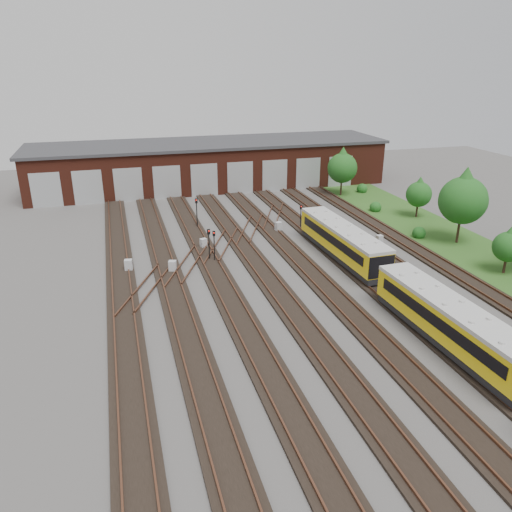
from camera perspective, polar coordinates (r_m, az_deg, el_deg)
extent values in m
plane|color=#43403E|center=(38.67, 6.48, -5.34)|extent=(120.00, 120.00, 0.00)
cube|color=black|center=(36.14, -14.73, -7.86)|extent=(2.40, 70.00, 0.18)
cube|color=brown|center=(36.07, -15.90, -7.74)|extent=(0.10, 70.00, 0.15)
cube|color=brown|center=(36.06, -13.62, -7.51)|extent=(0.10, 70.00, 0.15)
cube|color=black|center=(36.32, -8.40, -7.17)|extent=(2.40, 70.00, 0.18)
cube|color=brown|center=(36.18, -9.54, -7.07)|extent=(0.10, 70.00, 0.15)
cube|color=brown|center=(36.32, -7.28, -6.81)|extent=(0.10, 70.00, 0.15)
cube|color=black|center=(36.94, -2.21, -6.41)|extent=(2.40, 70.00, 0.18)
cube|color=brown|center=(36.72, -3.31, -6.33)|extent=(0.10, 70.00, 0.15)
cube|color=brown|center=(37.02, -1.13, -6.05)|extent=(0.10, 70.00, 0.15)
cube|color=black|center=(37.97, 3.68, -5.62)|extent=(2.40, 70.00, 0.18)
cube|color=brown|center=(37.68, 2.65, -5.54)|extent=(0.10, 70.00, 0.15)
cube|color=brown|center=(38.12, 4.71, -5.26)|extent=(0.10, 70.00, 0.15)
cube|color=black|center=(39.38, 9.19, -4.82)|extent=(2.40, 70.00, 0.18)
cube|color=brown|center=(39.03, 8.25, -4.75)|extent=(0.10, 70.00, 0.15)
cube|color=brown|center=(39.60, 10.15, -4.47)|extent=(0.10, 70.00, 0.15)
cube|color=black|center=(41.14, 14.27, -4.05)|extent=(2.40, 70.00, 0.18)
cube|color=brown|center=(40.73, 13.41, -3.98)|extent=(0.10, 70.00, 0.15)
cube|color=brown|center=(41.42, 15.15, -3.71)|extent=(0.10, 70.00, 0.15)
cube|color=black|center=(43.19, 18.88, -3.31)|extent=(2.40, 70.00, 0.18)
cube|color=brown|center=(42.74, 18.11, -3.24)|extent=(0.10, 70.00, 0.15)
cube|color=brown|center=(43.53, 19.69, -2.99)|extent=(0.10, 70.00, 0.15)
cube|color=black|center=(45.51, 23.05, -2.63)|extent=(2.40, 70.00, 0.18)
cube|color=brown|center=(45.01, 22.37, -2.56)|extent=(0.10, 70.00, 0.15)
cube|color=brown|center=(45.89, 23.78, -2.33)|extent=(0.10, 70.00, 0.15)
cube|color=brown|center=(45.46, -7.72, -0.81)|extent=(5.40, 9.62, 0.15)
cube|color=brown|center=(49.77, -3.89, 1.36)|extent=(5.40, 9.62, 0.15)
cube|color=brown|center=(54.34, -0.67, 3.17)|extent=(5.40, 9.62, 0.15)
cube|color=brown|center=(41.47, -12.34, -3.40)|extent=(5.40, 9.62, 0.15)
cube|color=brown|center=(59.09, 2.04, 4.68)|extent=(5.40, 9.62, 0.15)
cube|color=#501F14|center=(74.41, -5.27, 10.32)|extent=(50.00, 12.00, 6.00)
cube|color=#323235|center=(73.86, -5.36, 12.72)|extent=(51.00, 12.50, 0.40)
cube|color=#A3A6A8|center=(67.94, -22.86, 6.95)|extent=(3.60, 0.12, 4.40)
cube|color=#A3A6A8|center=(67.51, -18.64, 7.43)|extent=(3.60, 0.12, 4.40)
cube|color=#A3A6A8|center=(67.45, -14.38, 7.87)|extent=(3.60, 0.12, 4.40)
cube|color=#A3A6A8|center=(67.76, -10.12, 8.27)|extent=(3.60, 0.12, 4.40)
cube|color=#A3A6A8|center=(68.43, -5.92, 8.62)|extent=(3.60, 0.12, 4.40)
cube|color=#A3A6A8|center=(69.46, -1.82, 8.92)|extent=(3.60, 0.12, 4.40)
cube|color=#A3A6A8|center=(70.82, 2.15, 9.16)|extent=(3.60, 0.12, 4.40)
cube|color=#A3A6A8|center=(72.51, 5.96, 9.35)|extent=(3.60, 0.12, 4.40)
cube|color=#A3A6A8|center=(74.49, 9.59, 9.50)|extent=(3.60, 0.12, 4.40)
cube|color=#2B4F1A|center=(55.76, 20.85, 1.95)|extent=(8.00, 55.00, 0.05)
cube|color=black|center=(34.91, 21.08, -8.82)|extent=(2.52, 13.73, 0.55)
cube|color=#E0B70C|center=(34.31, 21.36, -6.97)|extent=(2.80, 13.74, 2.01)
cube|color=#B9B8B4|center=(33.81, 21.62, -5.27)|extent=(2.89, 13.74, 0.27)
cube|color=black|center=(33.51, 19.79, -7.01)|extent=(0.43, 12.03, 0.77)
cube|color=black|center=(34.94, 22.96, -6.27)|extent=(0.43, 12.03, 0.77)
cube|color=black|center=(47.16, 9.73, 0.37)|extent=(2.52, 13.73, 0.55)
cube|color=#E0B70C|center=(46.72, 9.83, 1.83)|extent=(2.80, 13.74, 2.01)
cube|color=#B9B8B4|center=(46.36, 9.92, 3.15)|extent=(2.89, 13.74, 0.27)
cube|color=black|center=(46.12, 8.52, 1.95)|extent=(0.43, 12.03, 0.77)
cube|color=black|center=(47.20, 11.15, 2.23)|extent=(0.43, 12.03, 0.77)
cylinder|color=black|center=(46.13, -5.37, 0.99)|extent=(0.10, 0.10, 2.54)
cube|color=black|center=(45.62, -5.44, 2.77)|extent=(0.27, 0.19, 0.50)
sphere|color=red|center=(45.49, -5.42, 2.85)|extent=(0.12, 0.12, 0.12)
cylinder|color=black|center=(55.31, -6.77, 4.60)|extent=(0.11, 0.11, 2.82)
cube|color=black|center=(54.85, -6.84, 6.28)|extent=(0.29, 0.20, 0.53)
sphere|color=red|center=(54.72, -6.83, 6.36)|extent=(0.13, 0.13, 0.13)
cylinder|color=black|center=(45.73, -4.78, 0.81)|extent=(0.09, 0.09, 2.51)
cube|color=black|center=(45.23, -4.84, 2.57)|extent=(0.25, 0.16, 0.47)
sphere|color=red|center=(45.11, -4.82, 2.65)|extent=(0.11, 0.11, 0.11)
cylinder|color=black|center=(54.69, 5.12, 4.19)|extent=(0.09, 0.09, 2.30)
cube|color=black|center=(54.29, 5.17, 5.58)|extent=(0.25, 0.16, 0.47)
sphere|color=red|center=(54.18, 5.21, 5.65)|extent=(0.11, 0.11, 0.11)
cube|color=#B6B8BC|center=(45.15, -14.35, -1.07)|extent=(0.73, 0.64, 1.10)
cube|color=#B6B8BC|center=(44.17, -9.52, -1.20)|extent=(0.77, 0.70, 1.07)
cube|color=#B6B8BC|center=(49.41, -6.02, 1.43)|extent=(0.73, 0.66, 1.00)
cube|color=#B6B8BC|center=(53.99, 2.57, 3.34)|extent=(0.78, 0.70, 1.08)
cube|color=#B6B8BC|center=(51.61, 13.91, 1.79)|extent=(0.65, 0.56, 1.00)
cylinder|color=#321F16|center=(69.72, 9.69, 7.68)|extent=(0.24, 0.24, 2.05)
sphere|color=#174C15|center=(69.13, 9.83, 9.88)|extent=(3.99, 3.99, 3.99)
cone|color=#174C15|center=(68.86, 9.91, 11.04)|extent=(3.42, 3.42, 2.85)
cylinder|color=#321F16|center=(61.91, 17.90, 4.91)|extent=(0.21, 0.21, 1.51)
sphere|color=#174C15|center=(61.40, 18.11, 6.71)|extent=(2.94, 2.94, 2.94)
cone|color=#174C15|center=(61.16, 18.23, 7.66)|extent=(2.52, 2.52, 2.10)
cylinder|color=#321F16|center=(54.40, 22.10, 2.62)|extent=(0.25, 0.25, 2.42)
sphere|color=#174C15|center=(53.52, 22.58, 5.88)|extent=(4.70, 4.70, 4.70)
cone|color=#174C15|center=(53.14, 22.83, 7.62)|extent=(4.03, 4.03, 3.36)
cylinder|color=#321F16|center=(48.40, 26.53, -1.04)|extent=(0.22, 0.22, 1.35)
sphere|color=#174C15|center=(47.80, 26.89, 0.95)|extent=(2.63, 2.63, 2.63)
cone|color=#174C15|center=(47.52, 27.08, 2.01)|extent=(2.25, 2.25, 1.88)
sphere|color=#174C15|center=(54.77, 18.15, 2.70)|extent=(1.39, 1.39, 1.39)
sphere|color=#174C15|center=(63.04, 13.51, 5.61)|extent=(1.42, 1.42, 1.42)
sphere|color=#174C15|center=(71.91, 12.04, 7.69)|extent=(1.47, 1.47, 1.47)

